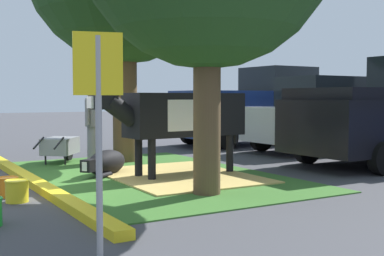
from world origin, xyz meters
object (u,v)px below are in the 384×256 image
Objects in this scene: person_handler at (93,124)px; bucket_yellow at (17,191)px; calf_lying at (106,163)px; sedan_silver at (324,115)px; wheelbarrow at (61,146)px; cow_holstein at (181,115)px; parking_sign at (98,100)px; bucket_orange at (8,186)px; pickup_truck_maroon at (257,109)px.

bucket_yellow is (3.06, -2.22, -0.73)m from person_handler.
calf_lying is 0.28× the size of sedan_silver.
calf_lying is 2.14m from wheelbarrow.
cow_holstein is at bearing 25.80° from wheelbarrow.
calf_lying is 0.60× the size of parking_sign.
sedan_silver reaches higher than bucket_yellow.
calf_lying is 2.57m from bucket_yellow.
parking_sign reaches higher than bucket_yellow.
bucket_yellow is (0.46, 0.03, 0.01)m from bucket_orange.
pickup_truck_maroon reaches higher than bucket_orange.
person_handler is 1.02m from wheelbarrow.
bucket_yellow is at bearing -177.94° from parking_sign.
cow_holstein is 3.34m from bucket_orange.
person_handler reaches higher than bucket_orange.
person_handler reaches higher than calf_lying.
sedan_silver is (0.34, 6.42, 0.09)m from person_handler.
wheelbarrow is at bearing -173.57° from calf_lying.
cow_holstein is 2.56× the size of calf_lying.
wheelbarrow is (-2.12, -0.24, 0.15)m from calf_lying.
sedan_silver reaches higher than cow_holstein.
pickup_truck_maroon is at bearing 119.82° from calf_lying.
wheelbarrow reaches higher than bucket_yellow.
bucket_orange is (1.20, -2.00, -0.08)m from calf_lying.
calf_lying is at bearing -124.13° from cow_holstein.
bucket_yellow is at bearing -49.81° from calf_lying.
calf_lying is at bearing 130.19° from bucket_yellow.
person_handler is at bearing 139.06° from bucket_orange.
pickup_truck_maroon reaches higher than calf_lying.
bucket_yellow is at bearing -74.60° from cow_holstein.
cow_holstein is 2.39m from person_handler.
cow_holstein is 9.30× the size of bucket_yellow.
parking_sign is (3.87, -3.02, 0.32)m from cow_holstein.
pickup_truck_maroon is (-4.89, 8.44, 0.96)m from bucket_orange.
bucket_orange is at bearing -27.85° from wheelbarrow.
pickup_truck_maroon is at bearing 110.33° from person_handler.
bucket_yellow is at bearing 4.25° from bucket_orange.
parking_sign is 3.71m from bucket_orange.
cow_holstein is 3.39m from bucket_yellow.
calf_lying is at bearing -80.97° from sedan_silver.
cow_holstein is 2.16× the size of wheelbarrow.
pickup_truck_maroon is at bearing 135.22° from parking_sign.
calf_lying is 1.57m from person_handler.
parking_sign is 0.47× the size of sedan_silver.
pickup_truck_maroon is (-8.36, 8.30, -0.34)m from parking_sign.
parking_sign reaches higher than wheelbarrow.
person_handler is at bearing 169.47° from calf_lying.
pickup_truck_maroon is 2.64m from sedan_silver.
cow_holstein is at bearing 142.03° from parking_sign.
pickup_truck_maroon is 1.23× the size of sedan_silver.
bucket_orange is 0.06× the size of pickup_truck_maroon.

